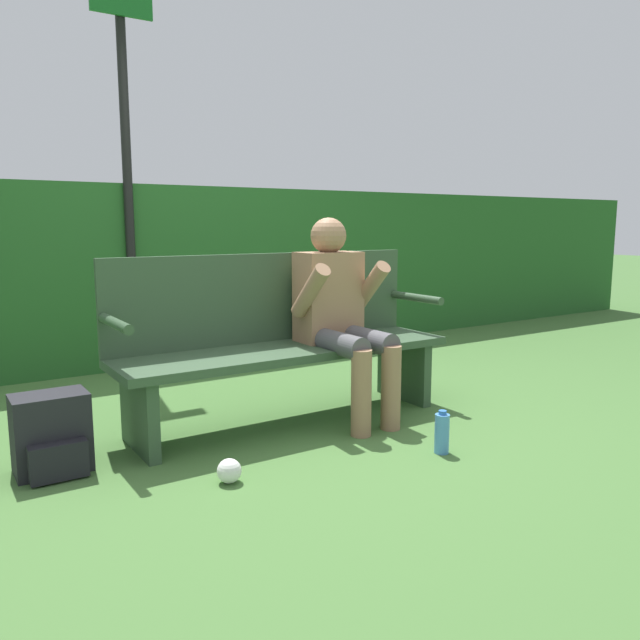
# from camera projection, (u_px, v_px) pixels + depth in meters

# --- Properties ---
(ground_plane) EXTENTS (40.00, 40.00, 0.00)m
(ground_plane) POSITION_uv_depth(u_px,v_px,m) (289.00, 422.00, 3.59)
(ground_plane) COLOR #426B33
(hedge_back) EXTENTS (12.00, 0.52, 1.43)m
(hedge_back) POSITION_uv_depth(u_px,v_px,m) (164.00, 274.00, 5.17)
(hedge_back) COLOR #235623
(hedge_back) RESTS_ON ground
(park_bench) EXTENTS (1.96, 0.51, 0.96)m
(park_bench) POSITION_uv_depth(u_px,v_px,m) (281.00, 339.00, 3.58)
(park_bench) COLOR #334C33
(park_bench) RESTS_ON ground
(person_seated) EXTENTS (0.50, 0.63, 1.16)m
(person_seated) POSITION_uv_depth(u_px,v_px,m) (339.00, 309.00, 3.60)
(person_seated) COLOR #997051
(person_seated) RESTS_ON ground
(backpack) EXTENTS (0.33, 0.29, 0.36)m
(backpack) POSITION_uv_depth(u_px,v_px,m) (52.00, 436.00, 2.84)
(backpack) COLOR black
(backpack) RESTS_ON ground
(water_bottle) EXTENTS (0.07, 0.07, 0.22)m
(water_bottle) POSITION_uv_depth(u_px,v_px,m) (442.00, 433.00, 3.08)
(water_bottle) COLOR #4C8CCC
(water_bottle) RESTS_ON ground
(signpost) EXTENTS (0.44, 0.09, 2.87)m
(signpost) POSITION_uv_depth(u_px,v_px,m) (127.00, 156.00, 4.61)
(signpost) COLOR black
(signpost) RESTS_ON ground
(litter_crumple) EXTENTS (0.11, 0.11, 0.11)m
(litter_crumple) POSITION_uv_depth(u_px,v_px,m) (229.00, 471.00, 2.73)
(litter_crumple) COLOR silver
(litter_crumple) RESTS_ON ground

